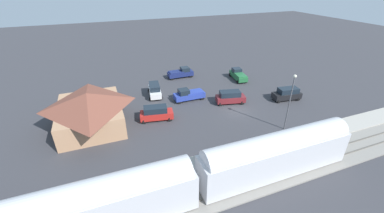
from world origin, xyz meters
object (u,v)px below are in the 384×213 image
Objects in this scene: suv_white at (155,90)px; light_pole_near_platform at (291,96)px; station_building at (90,109)px; suv_maroon at (230,97)px; suv_black at (287,94)px; pedestrian_on_platform at (327,125)px; pickup_navy at (181,73)px; pedestrian_waiting_far at (303,134)px; suv_red at (156,113)px; pickup_green at (238,75)px; pickup_blue at (189,95)px.

suv_white is 0.62× the size of light_pole_near_platform.
suv_maroon is at bearing -93.19° from station_building.
light_pole_near_platform is at bearing 138.32° from suv_black.
pickup_navy is at bearing 23.44° from pedestrian_on_platform.
pedestrian_on_platform is 10.50m from suv_black.
light_pole_near_platform is (-24.51, -7.13, 4.11)m from pickup_navy.
pedestrian_waiting_far is (-14.58, -25.34, -1.36)m from station_building.
station_building reaches higher than suv_maroon.
suv_white is at bearing -12.16° from suv_red.
pickup_navy is at bearing -54.00° from station_building.
pickup_green is 18.33m from suv_white.
station_building reaches higher than suv_red.
station_building is 2.21× the size of pickup_blue.
pickup_green and pickup_navy have the same top height.
pickup_green is 1.10× the size of suv_white.
pickup_green is (11.56, 2.95, -0.12)m from suv_black.
light_pole_near_platform is (-13.71, -9.42, 4.11)m from pickup_blue.
suv_white is at bearing -59.74° from station_building.
pickup_navy is (6.95, -7.42, -0.12)m from suv_white.
pickup_navy is at bearing -31.01° from suv_red.
suv_white is at bearing 34.57° from pedestrian_waiting_far.
pickup_blue is (3.74, 6.17, -0.12)m from suv_maroon.
suv_red is at bearing -102.65° from station_building.
station_building is 6.99× the size of pedestrian_waiting_far.
suv_black reaches higher than pickup_navy.
station_building is 32.37m from suv_black.
suv_red is (12.00, 21.09, -0.13)m from pedestrian_on_platform.
light_pole_near_platform is at bearing 59.01° from pedestrian_on_platform.
suv_white is at bearing 43.38° from pedestrian_on_platform.
pickup_navy is (27.35, 11.86, -0.25)m from pedestrian_on_platform.
pedestrian_waiting_far is at bearing -151.42° from pickup_blue.
suv_red and suv_white have the same top height.
suv_maroon reaches higher than pickup_navy.
station_building is 33.32m from pedestrian_on_platform.
suv_maroon is 0.63× the size of light_pole_near_platform.
pedestrian_waiting_far is at bearing -166.76° from suv_maroon.
pedestrian_waiting_far is 22.75m from pickup_green.
pickup_blue is at bearing -81.12° from station_building.
pickup_green reaches higher than pedestrian_waiting_far.
pedestrian_on_platform is at bearing -136.62° from suv_white.
pedestrian_on_platform is 0.33× the size of suv_white.
pickup_green is at bearing -67.90° from pickup_blue.
station_building reaches higher than suv_white.
station_building reaches higher than pedestrian_on_platform.
suv_white and suv_maroon have the same top height.
station_building is 16.31m from pickup_blue.
suv_white is at bearing 64.59° from suv_black.
pickup_blue is at bearing -126.95° from suv_white.
station_building is 12.71m from suv_white.
suv_white is (8.40, -1.81, 0.00)m from suv_red.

